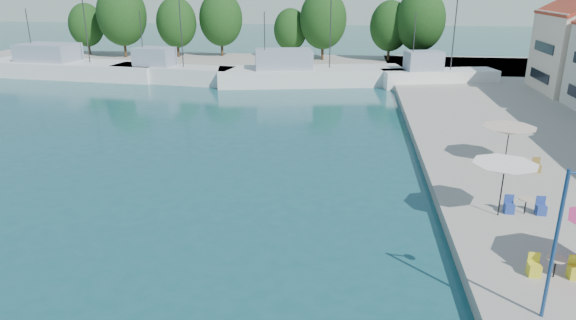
# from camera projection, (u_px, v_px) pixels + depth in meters

# --- Properties ---
(quay_far) EXTENTS (90.00, 16.00, 0.60)m
(quay_far) POSITION_uv_depth(u_px,v_px,m) (281.00, 64.00, 68.74)
(quay_far) COLOR #A29F92
(quay_far) RESTS_ON ground
(trawler_01) EXTENTS (22.29, 7.79, 10.20)m
(trawler_01) POSITION_uv_depth(u_px,v_px,m) (70.00, 68.00, 61.17)
(trawler_01) COLOR white
(trawler_01) RESTS_ON ground
(trawler_02) EXTENTS (14.39, 5.60, 10.20)m
(trawler_02) POSITION_uv_depth(u_px,v_px,m) (170.00, 73.00, 57.74)
(trawler_02) COLOR silver
(trawler_02) RESTS_ON ground
(trawler_03) EXTENTS (20.91, 9.21, 10.20)m
(trawler_03) POSITION_uv_depth(u_px,v_px,m) (306.00, 75.00, 56.49)
(trawler_03) COLOR silver
(trawler_03) RESTS_ON ground
(trawler_04) EXTENTS (12.75, 6.03, 10.20)m
(trawler_04) POSITION_uv_depth(u_px,v_px,m) (436.00, 77.00, 55.25)
(trawler_04) COLOR white
(trawler_04) RESTS_ON ground
(tree_01) EXTENTS (4.95, 4.95, 7.33)m
(tree_01) POSITION_uv_depth(u_px,v_px,m) (86.00, 25.00, 74.55)
(tree_01) COLOR #3F2B19
(tree_01) RESTS_ON quay_far
(tree_02) EXTENTS (6.80, 6.80, 10.07)m
(tree_02) POSITION_uv_depth(u_px,v_px,m) (122.00, 15.00, 71.30)
(tree_02) COLOR #3F2B19
(tree_02) RESTS_ON quay_far
(tree_03) EXTENTS (5.58, 5.58, 8.26)m
(tree_03) POSITION_uv_depth(u_px,v_px,m) (176.00, 22.00, 71.93)
(tree_03) COLOR #3F2B19
(tree_03) RESTS_ON quay_far
(tree_04) EXTENTS (6.10, 6.10, 9.04)m
(tree_04) POSITION_uv_depth(u_px,v_px,m) (221.00, 19.00, 72.62)
(tree_04) COLOR #3F2B19
(tree_04) RESTS_ON quay_far
(tree_05) EXTENTS (4.60, 4.60, 6.80)m
(tree_05) POSITION_uv_depth(u_px,v_px,m) (290.00, 30.00, 70.67)
(tree_05) COLOR #3F2B19
(tree_05) RESTS_ON quay_far
(tree_06) EXTENTS (6.29, 6.29, 9.31)m
(tree_06) POSITION_uv_depth(u_px,v_px,m) (323.00, 20.00, 68.75)
(tree_06) COLOR #3F2B19
(tree_06) RESTS_ON quay_far
(tree_07) EXTENTS (5.35, 5.35, 7.93)m
(tree_07) POSITION_uv_depth(u_px,v_px,m) (390.00, 26.00, 68.58)
(tree_07) COLOR #3F2B19
(tree_07) RESTS_ON quay_far
(tree_08) EXTENTS (6.40, 6.40, 9.47)m
(tree_08) POSITION_uv_depth(u_px,v_px,m) (420.00, 20.00, 66.39)
(tree_08) COLOR #3F2B19
(tree_08) RESTS_ON quay_far
(umbrella_white) EXTENTS (2.88, 2.88, 2.52)m
(umbrella_white) POSITION_uv_depth(u_px,v_px,m) (505.00, 169.00, 22.73)
(umbrella_white) COLOR black
(umbrella_white) RESTS_ON quay_right
(umbrella_cream) EXTENTS (3.08, 3.08, 2.13)m
(umbrella_cream) POSITION_uv_depth(u_px,v_px,m) (509.00, 131.00, 29.96)
(umbrella_cream) COLOR black
(umbrella_cream) RESTS_ON quay_right
(cafe_table_01) EXTENTS (1.82, 0.70, 0.76)m
(cafe_table_01) POSITION_uv_depth(u_px,v_px,m) (554.00, 270.00, 18.47)
(cafe_table_01) COLOR black
(cafe_table_01) RESTS_ON quay_right
(cafe_table_02) EXTENTS (1.82, 0.70, 0.76)m
(cafe_table_02) POSITION_uv_depth(u_px,v_px,m) (525.00, 208.00, 23.53)
(cafe_table_02) COLOR black
(cafe_table_02) RESTS_ON quay_right
(cafe_table_03) EXTENTS (1.82, 0.70, 0.76)m
(cafe_table_03) POSITION_uv_depth(u_px,v_px,m) (523.00, 167.00, 28.78)
(cafe_table_03) COLOR black
(cafe_table_03) RESTS_ON quay_right
(street_lamp) EXTENTS (1.04, 0.36, 5.03)m
(street_lamp) POSITION_uv_depth(u_px,v_px,m) (572.00, 218.00, 15.17)
(street_lamp) COLOR navy
(street_lamp) RESTS_ON quay_right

